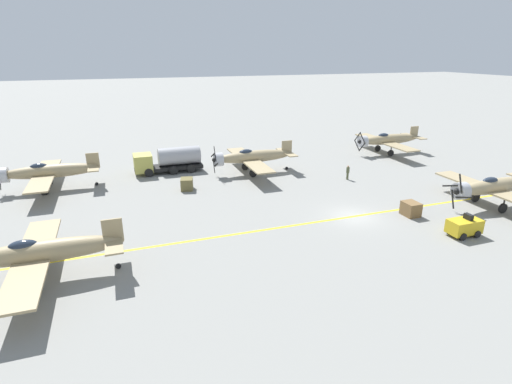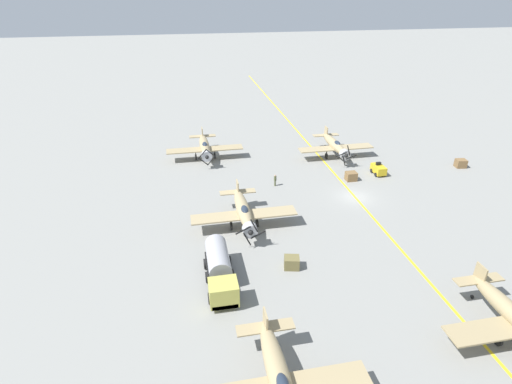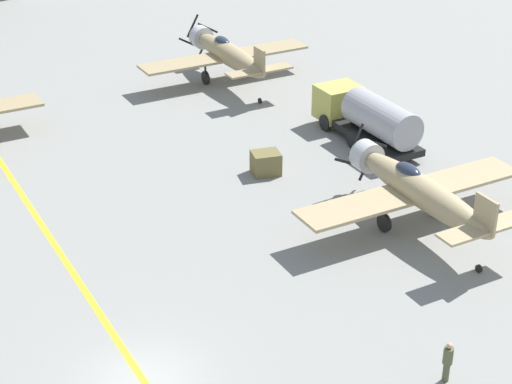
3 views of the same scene
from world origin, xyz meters
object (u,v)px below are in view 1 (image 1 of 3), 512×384
(airplane_mid_right, at_px, (252,157))
(supply_crate_mid_lane, at_px, (187,184))
(ground_crew_walking, at_px, (348,172))
(airplane_far_center, at_px, (38,253))
(tow_tractor, at_px, (464,226))
(supply_crate_by_tanker, at_px, (411,209))
(airplane_far_right, at_px, (48,172))
(fuel_tanker, at_px, (168,160))
(airplane_near_right, at_px, (387,140))
(airplane_near_center, at_px, (495,186))

(airplane_mid_right, height_order, supply_crate_mid_lane, airplane_mid_right)
(ground_crew_walking, height_order, supply_crate_mid_lane, ground_crew_walking)
(airplane_mid_right, height_order, airplane_far_center, airplane_far_center)
(tow_tractor, bearing_deg, supply_crate_by_tanker, 14.08)
(airplane_far_center, distance_m, airplane_far_right, 19.38)
(airplane_far_center, xyz_separation_m, fuel_tanker, (21.83, -10.92, -0.50))
(airplane_far_right, xyz_separation_m, supply_crate_mid_lane, (-4.64, -13.63, -1.40))
(airplane_far_center, relative_size, supply_crate_by_tanker, 8.03)
(supply_crate_by_tanker, bearing_deg, airplane_near_right, -31.38)
(ground_crew_walking, bearing_deg, fuel_tanker, 62.61)
(ground_crew_walking, bearing_deg, supply_crate_by_tanker, 178.18)
(airplane_far_center, height_order, supply_crate_mid_lane, airplane_far_center)
(supply_crate_by_tanker, bearing_deg, supply_crate_mid_lane, 52.15)
(airplane_mid_right, xyz_separation_m, tow_tractor, (-21.80, -10.35, -1.22))
(airplane_near_center, relative_size, airplane_far_center, 1.00)
(ground_crew_walking, bearing_deg, airplane_mid_right, 57.83)
(airplane_mid_right, relative_size, airplane_far_center, 1.00)
(airplane_near_right, bearing_deg, supply_crate_by_tanker, 149.26)
(ground_crew_walking, bearing_deg, airplane_far_right, 77.08)
(fuel_tanker, bearing_deg, supply_crate_by_tanker, -138.38)
(airplane_far_right, relative_size, supply_crate_mid_lane, 8.13)
(fuel_tanker, height_order, tow_tractor, fuel_tanker)
(airplane_near_center, xyz_separation_m, tow_tractor, (-3.96, 7.43, -1.22))
(airplane_far_right, bearing_deg, supply_crate_mid_lane, -124.23)
(tow_tractor, bearing_deg, airplane_far_right, 54.56)
(airplane_near_right, distance_m, ground_crew_walking, 14.66)
(airplane_far_center, bearing_deg, supply_crate_by_tanker, -81.59)
(supply_crate_mid_lane, bearing_deg, airplane_far_right, 71.19)
(airplane_far_center, bearing_deg, tow_tractor, -90.56)
(fuel_tanker, bearing_deg, airplane_far_right, 101.27)
(airplane_near_center, bearing_deg, ground_crew_walking, 28.68)
(airplane_near_right, bearing_deg, airplane_far_center, 117.28)
(supply_crate_mid_lane, bearing_deg, ground_crew_walking, -98.23)
(airplane_near_right, height_order, supply_crate_mid_lane, airplane_near_right)
(airplane_far_right, bearing_deg, airplane_near_right, -103.43)
(airplane_near_right, relative_size, tow_tractor, 4.62)
(airplane_near_right, height_order, ground_crew_walking, airplane_near_right)
(airplane_far_center, xyz_separation_m, supply_crate_mid_lane, (14.66, -11.86, -1.40))
(fuel_tanker, relative_size, supply_crate_mid_lane, 5.42)
(airplane_far_center, relative_size, supply_crate_mid_lane, 8.13)
(airplane_far_center, relative_size, airplane_near_right, 1.00)
(airplane_mid_right, xyz_separation_m, airplane_far_right, (1.26, 22.04, 0.00))
(airplane_mid_right, bearing_deg, tow_tractor, -155.60)
(airplane_near_center, bearing_deg, fuel_tanker, 45.20)
(airplane_far_right, distance_m, supply_crate_by_tanker, 36.18)
(airplane_mid_right, height_order, tow_tractor, airplane_mid_right)
(airplane_far_center, distance_m, ground_crew_walking, 32.14)
(tow_tractor, bearing_deg, airplane_near_center, -61.93)
(airplane_near_center, xyz_separation_m, supply_crate_mid_lane, (14.45, 26.18, -1.40))
(airplane_far_center, distance_m, fuel_tanker, 24.42)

